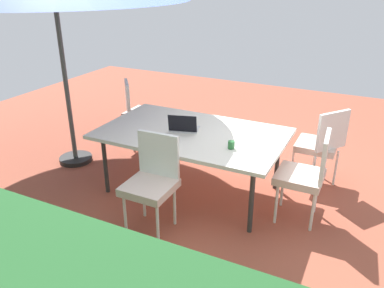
# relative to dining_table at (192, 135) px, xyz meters

# --- Properties ---
(ground_plane) EXTENTS (10.00, 10.00, 0.02)m
(ground_plane) POSITION_rel_dining_table_xyz_m (0.00, 0.00, -0.72)
(ground_plane) COLOR #9E4C38
(dining_table) EXTENTS (2.06, 1.26, 0.75)m
(dining_table) POSITION_rel_dining_table_xyz_m (0.00, 0.00, 0.00)
(dining_table) COLOR silver
(dining_table) RESTS_ON ground_plane
(chair_north) EXTENTS (0.46, 0.47, 0.98)m
(chair_north) POSITION_rel_dining_table_xyz_m (0.03, 0.82, -0.16)
(chair_north) COLOR beige
(chair_north) RESTS_ON ground_plane
(chair_west) EXTENTS (0.48, 0.47, 0.98)m
(chair_west) POSITION_rel_dining_table_xyz_m (-1.30, 0.02, -0.16)
(chair_west) COLOR beige
(chair_west) RESTS_ON ground_plane
(chair_southeast) EXTENTS (0.58, 0.58, 0.98)m
(chair_southeast) POSITION_rel_dining_table_xyz_m (1.28, -0.85, -0.16)
(chair_southeast) COLOR beige
(chair_southeast) RESTS_ON ground_plane
(chair_southwest) EXTENTS (0.58, 0.58, 0.98)m
(chair_southwest) POSITION_rel_dining_table_xyz_m (-1.30, -0.81, -0.16)
(chair_southwest) COLOR beige
(chair_southwest) RESTS_ON ground_plane
(laptop) EXTENTS (0.38, 0.33, 0.21)m
(laptop) POSITION_rel_dining_table_xyz_m (0.09, 0.02, 0.09)
(laptop) COLOR #B7B7BC
(laptop) RESTS_ON dining_table
(cup) EXTENTS (0.07, 0.07, 0.08)m
(cup) POSITION_rel_dining_table_xyz_m (-0.56, 0.23, 0.08)
(cup) COLOR #286B33
(cup) RESTS_ON dining_table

